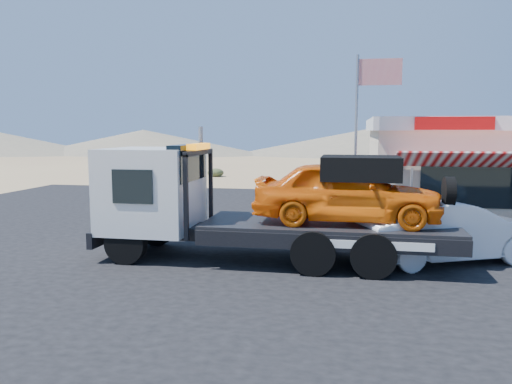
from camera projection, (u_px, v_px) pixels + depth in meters
ground at (189, 250)px, 14.37m from camera, size 120.00×120.00×0.00m
asphalt_lot at (273, 232)px, 16.93m from camera, size 32.00×24.00×0.02m
tow_truck at (264, 199)px, 13.05m from camera, size 9.16×2.72×3.06m
white_sedan at (448, 230)px, 13.00m from camera, size 5.23×3.63×1.63m
jerky_store at (494, 165)px, 20.95m from camera, size 10.40×9.97×3.90m
flagpole at (363, 121)px, 17.39m from camera, size 1.55×0.10×6.00m
desert_scrub at (25, 188)px, 27.25m from camera, size 28.04×31.66×0.71m
distant_hills at (247, 141)px, 69.71m from camera, size 126.00×48.00×4.20m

